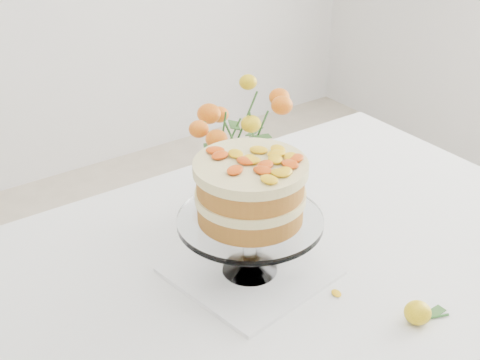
% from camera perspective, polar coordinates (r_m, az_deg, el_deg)
% --- Properties ---
extents(table, '(1.43, 0.93, 0.76)m').
position_cam_1_polar(table, '(1.51, 2.78, -8.90)').
color(table, tan).
rests_on(table, ground).
extents(napkin, '(0.32, 0.32, 0.01)m').
position_cam_1_polar(napkin, '(1.41, 0.83, -7.81)').
color(napkin, white).
rests_on(napkin, table).
extents(cake_stand, '(0.29, 0.29, 0.26)m').
position_cam_1_polar(cake_stand, '(1.31, 0.89, -1.44)').
color(cake_stand, white).
rests_on(cake_stand, napkin).
extents(rose_vase, '(0.28, 0.28, 0.38)m').
position_cam_1_polar(rose_vase, '(1.50, -0.77, 4.30)').
color(rose_vase, white).
rests_on(rose_vase, table).
extents(loose_rose_near, '(0.09, 0.05, 0.04)m').
position_cam_1_polar(loose_rose_near, '(1.32, 14.93, -10.88)').
color(loose_rose_near, yellow).
rests_on(loose_rose_near, table).
extents(stray_petal_a, '(0.03, 0.02, 0.00)m').
position_cam_1_polar(stray_petal_a, '(1.34, 1.40, -10.07)').
color(stray_petal_a, yellow).
rests_on(stray_petal_a, table).
extents(stray_petal_b, '(0.03, 0.02, 0.00)m').
position_cam_1_polar(stray_petal_b, '(1.37, 5.83, -9.36)').
color(stray_petal_b, yellow).
rests_on(stray_petal_b, table).
extents(stray_petal_c, '(0.03, 0.02, 0.00)m').
position_cam_1_polar(stray_petal_c, '(1.37, 8.22, -9.56)').
color(stray_petal_c, yellow).
rests_on(stray_petal_c, table).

